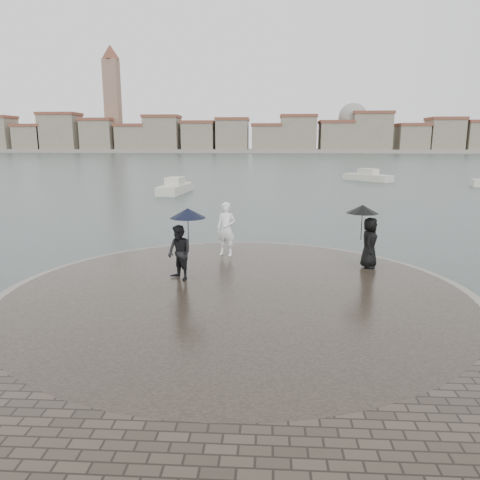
{
  "coord_description": "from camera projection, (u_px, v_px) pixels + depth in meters",
  "views": [
    {
      "loc": [
        0.79,
        -8.29,
        4.25
      ],
      "look_at": [
        0.0,
        4.8,
        1.45
      ],
      "focal_mm": 35.0,
      "sensor_mm": 36.0,
      "label": 1
    }
  ],
  "objects": [
    {
      "name": "visitor_right",
      "position": [
        367.0,
        232.0,
        14.44
      ],
      "size": [
        1.12,
        1.05,
        1.95
      ],
      "color": "black",
      "rests_on": "quay_tip"
    },
    {
      "name": "far_skyline",
      "position": [
        249.0,
        136.0,
        165.11
      ],
      "size": [
        260.0,
        20.0,
        37.0
      ],
      "color": "gray",
      "rests_on": "ground"
    },
    {
      "name": "kerb_ring",
      "position": [
        237.0,
        298.0,
        12.41
      ],
      "size": [
        12.5,
        12.5,
        0.32
      ],
      "primitive_type": "cylinder",
      "color": "gray",
      "rests_on": "ground"
    },
    {
      "name": "quay_tip",
      "position": [
        237.0,
        297.0,
        12.4
      ],
      "size": [
        11.9,
        11.9,
        0.36
      ],
      "primitive_type": "cylinder",
      "color": "#2D261E",
      "rests_on": "ground"
    },
    {
      "name": "boats",
      "position": [
        356.0,
        182.0,
        43.97
      ],
      "size": [
        33.41,
        18.48,
        1.5
      ],
      "color": "beige",
      "rests_on": "ground"
    },
    {
      "name": "visitor_left",
      "position": [
        182.0,
        241.0,
        13.15
      ],
      "size": [
        1.25,
        1.09,
        2.04
      ],
      "color": "black",
      "rests_on": "quay_tip"
    },
    {
      "name": "ground",
      "position": [
        225.0,
        365.0,
        9.02
      ],
      "size": [
        400.0,
        400.0,
        0.0
      ],
      "primitive_type": "plane",
      "color": "#2B3835",
      "rests_on": "ground"
    },
    {
      "name": "statue",
      "position": [
        226.0,
        229.0,
        15.99
      ],
      "size": [
        0.77,
        0.61,
        1.84
      ],
      "primitive_type": "imported",
      "rotation": [
        0.0,
        0.0,
        -0.29
      ],
      "color": "white",
      "rests_on": "quay_tip"
    }
  ]
}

